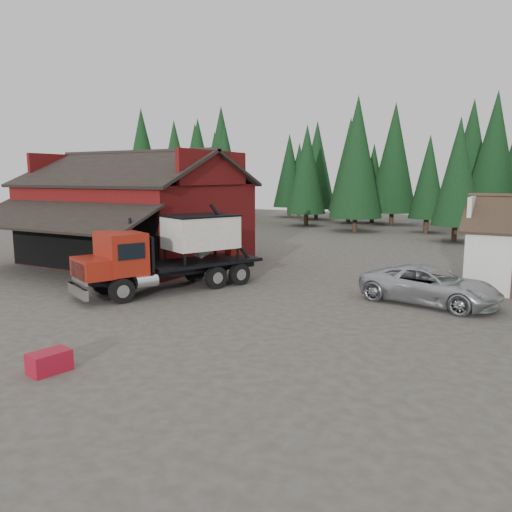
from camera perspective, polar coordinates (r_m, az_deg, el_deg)
The scene contains 9 objects.
ground at distance 19.71m, azimuth -8.67°, elevation -7.19°, with size 120.00×120.00×0.00m, color #443E35.
red_barn at distance 33.72m, azimuth -13.37°, elevation 4.07°, with size 12.80×13.63×7.18m.
conifer_backdrop at distance 58.37m, azimuth 17.37°, elevation 3.26°, with size 76.00×16.00×16.00m, color black, non-canonical shape.
near_pine_a at distance 54.55m, azimuth -9.25°, elevation 9.90°, with size 4.40×4.40×11.40m.
near_pine_b at distance 45.29m, azimuth 22.10°, elevation 8.92°, with size 3.96×3.96×10.40m.
near_pine_d at distance 51.41m, azimuth 11.45°, elevation 11.01°, with size 5.28×5.28×13.40m.
feed_truck at distance 24.50m, azimuth -9.50°, elevation 0.65°, with size 6.03×9.43×4.17m.
silver_car at distance 22.96m, azimuth 19.26°, elevation -3.18°, with size 2.71×5.87×1.63m, color #AFB2B7.
equip_box at distance 15.56m, azimuth -22.55°, elevation -11.11°, with size 0.70×1.10×0.60m, color maroon.
Camera 1 is at (11.64, -14.94, 5.48)m, focal length 35.00 mm.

